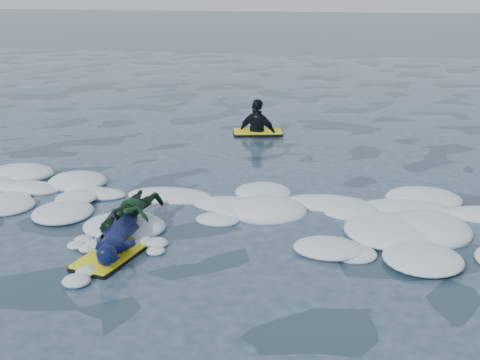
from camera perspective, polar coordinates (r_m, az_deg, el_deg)
name	(u,v)px	position (r m, az deg, el deg)	size (l,w,h in m)	color
ground	(140,236)	(8.45, -9.45, -5.21)	(120.00, 120.00, 0.00)	#182839
foam_band	(163,209)	(9.35, -7.30, -2.73)	(12.00, 3.10, 0.30)	white
prone_woman_unit	(116,238)	(7.93, -11.67, -5.41)	(0.89, 1.62, 0.40)	black
prone_child_unit	(132,216)	(8.48, -10.22, -3.41)	(0.81, 1.31, 0.47)	black
waiting_rider_unit	(258,135)	(13.75, 1.69, 4.28)	(1.22, 0.86, 1.66)	black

